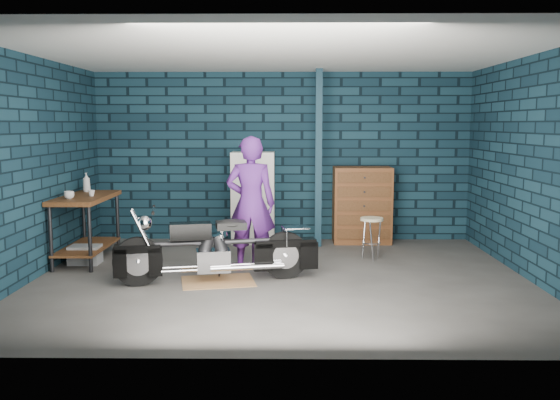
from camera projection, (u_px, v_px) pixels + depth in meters
The scene contains 14 objects.
ground at pixel (281, 278), 7.25m from camera, with size 6.00×6.00×0.00m, color #504D4B.
room_walls at pixel (282, 122), 7.55m from camera, with size 6.02×5.01×2.71m.
support_post at pixel (319, 159), 9.00m from camera, with size 0.10×0.10×2.70m, color #132D3C.
workbench at pixel (87, 228), 8.12m from camera, with size 0.60×1.40×0.91m, color brown.
drip_mat at pixel (218, 281), 7.10m from camera, with size 0.85×0.64×0.01m, color #9C6C44.
motorcycle at pixel (217, 244), 7.05m from camera, with size 2.07×0.56×0.91m, color black, non-canonical shape.
person at pixel (251, 204), 7.57m from camera, with size 0.63×0.42×1.73m, color #491C6A.
storage_bin at pixel (85, 255), 8.00m from camera, with size 0.40×0.29×0.25m, color #979A9F.
locker at pixel (253, 198), 9.37m from camera, with size 0.67×0.48×1.44m, color silver.
tool_chest at pixel (362, 205), 9.37m from camera, with size 0.90×0.50×1.20m, color brown.
shop_stool at pixel (371, 238), 8.27m from camera, with size 0.32×0.32×0.58m, color #C5BA95, non-canonical shape.
cup_a at pixel (69, 195), 7.70m from camera, with size 0.13×0.13×0.10m, color #C5BA95.
cup_b at pixel (92, 193), 7.99m from camera, with size 0.09×0.09×0.08m, color #C5BA95.
bottle at pixel (86, 182), 8.49m from camera, with size 0.11×0.11×0.28m, color #979A9F.
Camera 1 is at (0.07, -7.07, 1.88)m, focal length 38.00 mm.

